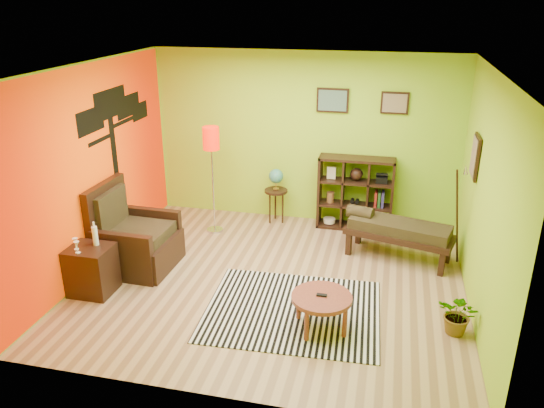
% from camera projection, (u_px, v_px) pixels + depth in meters
% --- Properties ---
extents(ground, '(5.00, 5.00, 0.00)m').
position_uv_depth(ground, '(273.00, 282.00, 7.12)').
color(ground, tan).
rests_on(ground, ground).
extents(room_shell, '(5.04, 4.54, 2.82)m').
position_uv_depth(room_shell, '(266.00, 152.00, 6.48)').
color(room_shell, '#95CC23').
rests_on(room_shell, ground).
extents(zebra_rug, '(2.17, 1.82, 0.01)m').
position_uv_depth(zebra_rug, '(293.00, 310.00, 6.46)').
color(zebra_rug, silver).
rests_on(zebra_rug, ground).
extents(coffee_table, '(0.69, 0.69, 0.44)m').
position_uv_depth(coffee_table, '(322.00, 300.00, 6.00)').
color(coffee_table, brown).
rests_on(coffee_table, ground).
extents(armchair, '(1.02, 1.03, 1.20)m').
position_uv_depth(armchair, '(133.00, 242.00, 7.42)').
color(armchair, black).
rests_on(armchair, ground).
extents(side_cabinet, '(0.53, 0.49, 0.95)m').
position_uv_depth(side_cabinet, '(92.00, 270.00, 6.76)').
color(side_cabinet, black).
rests_on(side_cabinet, ground).
extents(floor_lamp, '(0.26, 0.26, 1.72)m').
position_uv_depth(floor_lamp, '(211.00, 148.00, 8.13)').
color(floor_lamp, silver).
rests_on(floor_lamp, ground).
extents(globe_table, '(0.38, 0.38, 0.93)m').
position_uv_depth(globe_table, '(276.00, 182.00, 8.74)').
color(globe_table, black).
rests_on(globe_table, ground).
extents(cube_shelf, '(1.20, 0.35, 1.20)m').
position_uv_depth(cube_shelf, '(356.00, 194.00, 8.54)').
color(cube_shelf, black).
rests_on(cube_shelf, ground).
extents(bench, '(1.61, 0.92, 0.70)m').
position_uv_depth(bench, '(396.00, 229.00, 7.60)').
color(bench, black).
rests_on(bench, ground).
extents(potted_plant, '(0.61, 0.63, 0.38)m').
position_uv_depth(potted_plant, '(458.00, 319.00, 5.97)').
color(potted_plant, '#26661E').
rests_on(potted_plant, ground).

